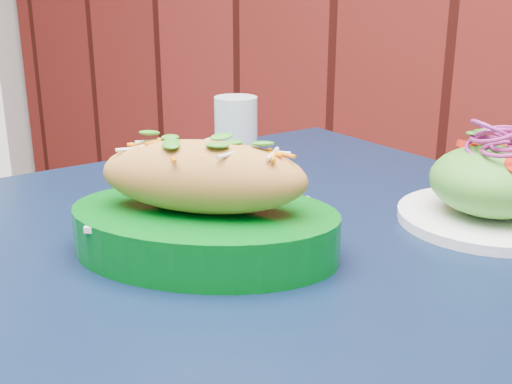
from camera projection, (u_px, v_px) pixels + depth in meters
The scene contains 4 objects.
cafe_table at pixel (271, 304), 0.75m from camera, with size 1.03×1.03×0.75m.
banh_mi_basket at pixel (204, 210), 0.65m from camera, with size 0.33×0.28×0.13m.
salad_plate at pixel (492, 187), 0.74m from camera, with size 0.21×0.21×0.12m.
water_glass at pixel (236, 131), 0.98m from camera, with size 0.07×0.07×0.11m, color silver.
Camera 1 is at (0.24, 1.06, 1.02)m, focal length 45.00 mm.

